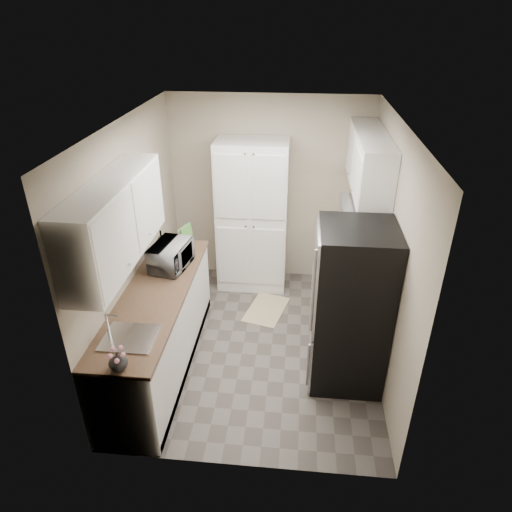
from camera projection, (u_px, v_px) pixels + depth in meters
The scene contains 16 objects.
ground at pixel (258, 343), 5.25m from camera, with size 3.20×3.20×0.00m, color #56514C.
room_shell at pixel (256, 214), 4.46m from camera, with size 2.64×3.24×2.52m.
pantry_cabinet at pixel (252, 217), 5.93m from camera, with size 0.90×0.55×2.00m, color white.
base_cabinet_left at pixel (160, 331), 4.75m from camera, with size 0.60×2.30×0.88m, color white.
countertop_left at pixel (155, 294), 4.53m from camera, with size 0.63×2.33×0.04m, color brown.
base_cabinet_right at pixel (341, 263), 5.99m from camera, with size 0.60×0.80×0.88m, color white.
countertop_right at pixel (345, 232), 5.77m from camera, with size 0.63×0.83×0.04m, color brown.
electric_range at pixel (345, 294), 5.28m from camera, with size 0.71×0.78×1.13m.
refrigerator at pixel (351, 308), 4.40m from camera, with size 0.70×0.72×1.70m, color #B7B7BC.
microwave at pixel (171, 256), 4.89m from camera, with size 0.50×0.34×0.28m, color #A7A7AC.
wine_bottle at pixel (162, 244), 5.13m from camera, with size 0.07×0.07×0.28m, color black.
flower_vase at pixel (118, 361), 3.53m from camera, with size 0.15×0.15×0.15m, color silver.
cutting_board at pixel (187, 236), 5.31m from camera, with size 0.02×0.21×0.27m, color #479235.
toaster_oven at pixel (354, 225), 5.66m from camera, with size 0.26×0.33×0.19m, color #B5B5B9.
fruit_basket at pixel (356, 215), 5.57m from camera, with size 0.28×0.28×0.12m, color #FF5C18, non-canonical shape.
kitchen_mat at pixel (266, 309), 5.83m from camera, with size 0.43×0.69×0.01m, color #C5B486.
Camera 1 is at (0.38, -4.10, 3.41)m, focal length 32.00 mm.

